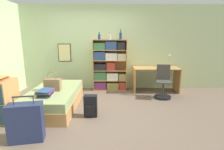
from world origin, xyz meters
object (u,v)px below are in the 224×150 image
at_px(bottle_brown, 110,37).
at_px(desk_lamp, 170,57).
at_px(bottle_clear, 121,36).
at_px(bottle_green, 100,37).
at_px(bed, 55,98).
at_px(dresser, 1,100).
at_px(desk_chair, 164,87).
at_px(desk, 156,74).
at_px(backpack, 91,106).
at_px(book_stack_on_bed, 46,93).
at_px(bookcase, 110,66).
at_px(handbag, 53,84).
at_px(suitcase, 27,122).

height_order(bottle_brown, desk_lamp, bottle_brown).
bearing_deg(bottle_clear, bottle_green, -177.55).
relative_size(bed, bottle_clear, 6.49).
xyz_separation_m(dresser, desk_chair, (3.62, 1.33, -0.12)).
height_order(dresser, desk_chair, desk_chair).
xyz_separation_m(bed, dresser, (-0.86, -0.63, 0.19)).
bearing_deg(desk, bottle_green, 175.11).
height_order(desk, backpack, desk).
height_order(book_stack_on_bed, bottle_green, bottle_green).
relative_size(desk, desk_chair, 1.50).
relative_size(bookcase, desk_chair, 1.73).
xyz_separation_m(bed, book_stack_on_bed, (-0.03, -0.46, 0.29)).
distance_m(handbag, book_stack_on_bed, 0.38).
height_order(desk_lamp, desk_chair, desk_lamp).
bearing_deg(desk, bottle_brown, 175.18).
relative_size(bed, desk_lamp, 4.28).
relative_size(bookcase, backpack, 3.39).
bearing_deg(bottle_green, desk_lamp, -1.00).
bearing_deg(handbag, book_stack_on_bed, -95.52).
xyz_separation_m(bottle_green, desk_chair, (1.78, -0.73, -1.35)).
bearing_deg(bottle_brown, desk_lamp, -0.28).
distance_m(book_stack_on_bed, bookcase, 2.30).
relative_size(bottle_green, desk, 0.16).
bearing_deg(bookcase, bottle_green, -178.23).
relative_size(bed, desk_chair, 2.09).
relative_size(dresser, bottle_brown, 3.90).
bearing_deg(backpack, desk, 44.75).
relative_size(suitcase, bottle_green, 3.50).
height_order(handbag, backpack, handbag).
relative_size(bookcase, desk_lamp, 3.55).
xyz_separation_m(bottle_brown, desk, (1.40, -0.12, -1.12)).
bearing_deg(book_stack_on_bed, suitcase, -89.06).
bearing_deg(book_stack_on_bed, handbag, 84.48).
xyz_separation_m(bed, backpack, (0.91, -0.48, 0.01)).
xyz_separation_m(book_stack_on_bed, dresser, (-0.83, -0.17, -0.10)).
bearing_deg(bottle_clear, bed, -138.03).
bearing_deg(desk, desk_chair, -82.84).
bearing_deg(dresser, bottle_green, 48.33).
distance_m(bookcase, desk_chair, 1.73).
distance_m(bottle_green, desk_lamp, 2.22).
xyz_separation_m(bookcase, bottle_green, (-0.29, -0.01, 0.89)).
distance_m(book_stack_on_bed, suitcase, 0.93).
xyz_separation_m(bed, bottle_green, (0.97, 1.42, 1.42)).
bearing_deg(dresser, desk, 28.36).
bearing_deg(handbag, bed, 96.21).
xyz_separation_m(suitcase, bookcase, (1.27, 2.80, 0.44)).
bearing_deg(bed, dresser, -143.50).
bearing_deg(bottle_green, handbag, -122.45).
height_order(dresser, bottle_clear, bottle_clear).
xyz_separation_m(handbag, bookcase, (1.25, 1.53, 0.16)).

